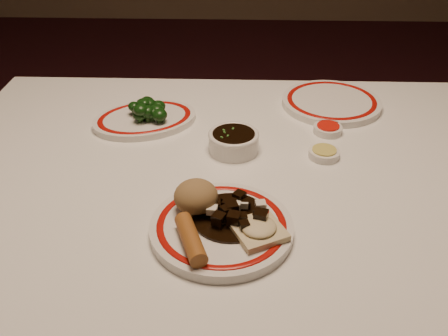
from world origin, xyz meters
TOP-DOWN VIEW (x-y plane):
  - dining_table at (0.00, 0.00)m, footprint 1.20×0.90m
  - main_plate at (-0.00, -0.19)m, footprint 0.30×0.30m
  - rice_mound at (-0.04, -0.15)m, footprint 0.08×0.08m
  - spring_roll at (-0.05, -0.24)m, footprint 0.06×0.11m
  - fried_wonton at (0.06, -0.21)m, footprint 0.10×0.10m
  - stirfry_heap at (0.02, -0.17)m, footprint 0.13×0.13m
  - broccoli_plate at (-0.19, 0.19)m, footprint 0.29×0.27m
  - broccoli_pile at (-0.18, 0.19)m, footprint 0.10×0.09m
  - soy_bowl at (0.01, 0.08)m, footprint 0.10×0.10m
  - sweet_sour_dish at (0.22, 0.16)m, footprint 0.06×0.06m
  - mustard_dish at (0.20, 0.06)m, footprint 0.06×0.06m
  - far_plate at (0.25, 0.30)m, footprint 0.28×0.28m

SIDE VIEW (x-z plane):
  - dining_table at x=0.00m, z-range 0.28..1.03m
  - sweet_sour_dish at x=0.22m, z-range 0.75..0.77m
  - mustard_dish at x=0.20m, z-range 0.75..0.77m
  - broccoli_plate at x=-0.19m, z-range 0.75..0.77m
  - far_plate at x=0.25m, z-range 0.75..0.77m
  - main_plate at x=0.00m, z-range 0.75..0.77m
  - soy_bowl at x=0.01m, z-range 0.75..0.79m
  - fried_wonton at x=0.06m, z-range 0.77..0.79m
  - stirfry_heap at x=0.02m, z-range 0.76..0.79m
  - spring_roll at x=-0.05m, z-range 0.77..0.80m
  - broccoli_pile at x=-0.18m, z-range 0.76..0.81m
  - rice_mound at x=-0.04m, z-range 0.77..0.82m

